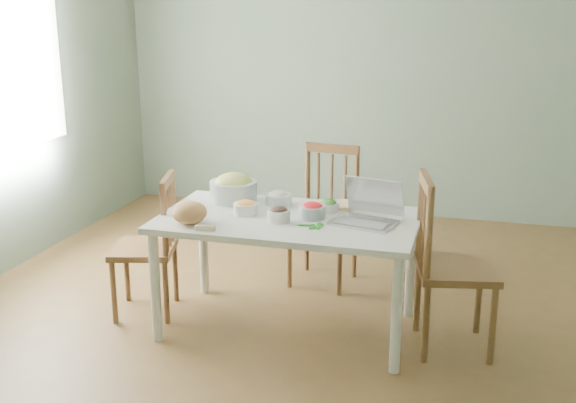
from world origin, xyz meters
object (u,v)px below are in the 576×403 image
(chair_left, at_px, (143,245))
(bowl_squash, at_px, (234,188))
(chair_right, at_px, (457,265))
(laptop, at_px, (364,204))
(dining_table, at_px, (288,273))
(bread_boule, at_px, (190,213))
(chair_far, at_px, (323,217))

(chair_left, relative_size, bowl_squash, 3.00)
(chair_left, height_order, chair_right, chair_right)
(chair_left, distance_m, laptop, 1.48)
(dining_table, xyz_separation_m, bowl_squash, (-0.44, 0.26, 0.45))
(chair_left, relative_size, bread_boule, 4.53)
(chair_left, height_order, laptop, laptop)
(bowl_squash, distance_m, laptop, 0.94)
(dining_table, bearing_deg, chair_far, 86.86)
(chair_far, height_order, laptop, chair_far)
(dining_table, relative_size, chair_right, 1.49)
(chair_far, xyz_separation_m, bread_boule, (-0.57, -1.05, 0.30))
(chair_right, relative_size, bread_boule, 5.06)
(chair_far, xyz_separation_m, chair_right, (0.97, -0.77, 0.02))
(laptop, bearing_deg, chair_right, 14.63)
(chair_far, distance_m, bowl_squash, 0.78)
(bowl_squash, bearing_deg, chair_right, -9.53)
(bread_boule, bearing_deg, bowl_squash, 80.75)
(dining_table, bearing_deg, bowl_squash, 149.72)
(chair_right, bearing_deg, chair_far, 39.72)
(dining_table, bearing_deg, laptop, -0.42)
(chair_right, distance_m, bread_boule, 1.58)
(chair_right, bearing_deg, bread_boule, 88.68)
(chair_left, relative_size, laptop, 2.57)
(dining_table, xyz_separation_m, bread_boule, (-0.53, -0.27, 0.43))
(bowl_squash, bearing_deg, chair_far, 47.45)
(chair_left, bearing_deg, bowl_squash, 103.17)
(chair_right, bearing_deg, laptop, 80.03)
(bread_boule, bearing_deg, chair_right, 10.43)
(dining_table, xyz_separation_m, chair_far, (0.04, 0.78, 0.13))
(chair_right, xyz_separation_m, bread_boule, (-1.53, -0.28, 0.28))
(dining_table, distance_m, bread_boule, 0.73)
(chair_right, height_order, bowl_squash, chair_right)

